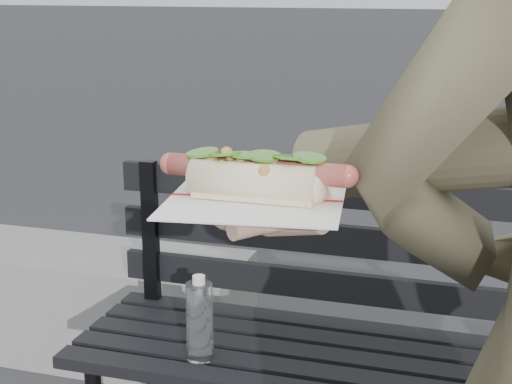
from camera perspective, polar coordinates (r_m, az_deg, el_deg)
park_bench at (r=1.97m, az=8.89°, el=-9.96°), size 1.50×0.44×0.88m
concrete_block at (r=3.00m, az=-12.24°, el=-7.88°), size 1.20×0.40×0.40m
held_hotdog at (r=0.89m, az=13.41°, el=2.30°), size 0.63×0.32×0.20m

